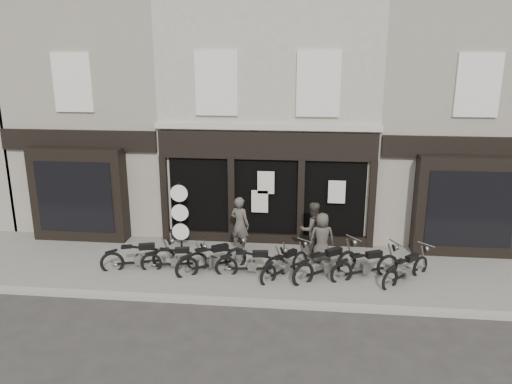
# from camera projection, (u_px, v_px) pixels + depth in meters

# --- Properties ---
(ground_plane) EXTENTS (90.00, 90.00, 0.00)m
(ground_plane) POSITION_uv_depth(u_px,v_px,m) (257.00, 284.00, 14.19)
(ground_plane) COLOR #2D2B28
(ground_plane) RESTS_ON ground
(pavement) EXTENTS (30.00, 4.20, 0.12)m
(pavement) POSITION_uv_depth(u_px,v_px,m) (260.00, 269.00, 15.04)
(pavement) COLOR slate
(pavement) RESTS_ON ground_plane
(kerb) EXTENTS (30.00, 0.25, 0.13)m
(kerb) POSITION_uv_depth(u_px,v_px,m) (252.00, 303.00, 12.98)
(kerb) COLOR gray
(kerb) RESTS_ON ground_plane
(central_building) EXTENTS (7.30, 6.22, 8.34)m
(central_building) POSITION_uv_depth(u_px,v_px,m) (273.00, 115.00, 18.78)
(central_building) COLOR #BAB39F
(central_building) RESTS_ON ground
(neighbour_left) EXTENTS (5.60, 6.73, 8.34)m
(neighbour_left) POSITION_uv_depth(u_px,v_px,m) (111.00, 114.00, 19.39)
(neighbour_left) COLOR gray
(neighbour_left) RESTS_ON ground
(neighbour_right) EXTENTS (5.60, 6.73, 8.34)m
(neighbour_right) POSITION_uv_depth(u_px,v_px,m) (448.00, 118.00, 18.08)
(neighbour_right) COLOR gray
(neighbour_right) RESTS_ON ground
(motorcycle_0) EXTENTS (2.13, 1.01, 1.06)m
(motorcycle_0) POSITION_uv_depth(u_px,v_px,m) (139.00, 259.00, 14.86)
(motorcycle_0) COLOR black
(motorcycle_0) RESTS_ON ground
(motorcycle_1) EXTENTS (1.99, 0.64, 0.96)m
(motorcycle_1) POSITION_uv_depth(u_px,v_px,m) (175.00, 261.00, 14.82)
(motorcycle_1) COLOR black
(motorcycle_1) RESTS_ON ground
(motorcycle_2) EXTENTS (2.00, 1.46, 1.08)m
(motorcycle_2) POSITION_uv_depth(u_px,v_px,m) (213.00, 261.00, 14.66)
(motorcycle_2) COLOR black
(motorcycle_2) RESTS_ON ground
(motorcycle_3) EXTENTS (2.12, 0.58, 1.01)m
(motorcycle_3) POSITION_uv_depth(u_px,v_px,m) (252.00, 265.00, 14.46)
(motorcycle_3) COLOR black
(motorcycle_3) RESTS_ON ground
(motorcycle_4) EXTENTS (1.44, 1.71, 0.97)m
(motorcycle_4) POSITION_uv_depth(u_px,v_px,m) (285.00, 266.00, 14.43)
(motorcycle_4) COLOR black
(motorcycle_4) RESTS_ON ground
(motorcycle_5) EXTENTS (1.99, 1.68, 1.13)m
(motorcycle_5) POSITION_uv_depth(u_px,v_px,m) (326.00, 266.00, 14.28)
(motorcycle_5) COLOR black
(motorcycle_5) RESTS_ON ground
(motorcycle_6) EXTENTS (2.06, 1.24, 1.06)m
(motorcycle_6) POSITION_uv_depth(u_px,v_px,m) (366.00, 267.00, 14.26)
(motorcycle_6) COLOR black
(motorcycle_6) RESTS_ON ground
(motorcycle_7) EXTENTS (1.64, 1.64, 1.00)m
(motorcycle_7) POSITION_uv_depth(u_px,v_px,m) (406.00, 271.00, 14.08)
(motorcycle_7) COLOR black
(motorcycle_7) RESTS_ON ground
(man_left) EXTENTS (0.79, 0.67, 1.83)m
(man_left) POSITION_uv_depth(u_px,v_px,m) (240.00, 224.00, 15.97)
(man_left) COLOR #4B443D
(man_left) RESTS_ON pavement
(man_centre) EXTENTS (1.05, 0.94, 1.77)m
(man_centre) POSITION_uv_depth(u_px,v_px,m) (312.00, 229.00, 15.60)
(man_centre) COLOR #463F38
(man_centre) RESTS_ON pavement
(man_right) EXTENTS (0.85, 0.63, 1.57)m
(man_right) POSITION_uv_depth(u_px,v_px,m) (322.00, 238.00, 15.17)
(man_right) COLOR #433E38
(man_right) RESTS_ON pavement
(advert_sign_post) EXTENTS (0.57, 0.36, 2.33)m
(advert_sign_post) POSITION_uv_depth(u_px,v_px,m) (180.00, 218.00, 16.29)
(advert_sign_post) COLOR black
(advert_sign_post) RESTS_ON ground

